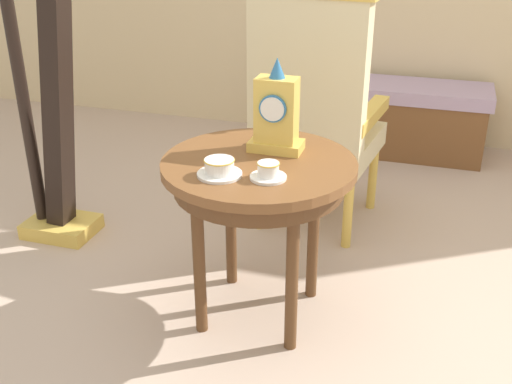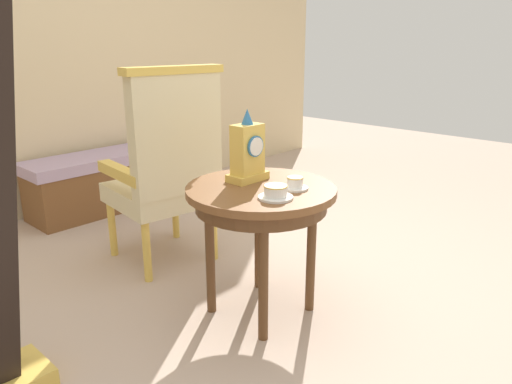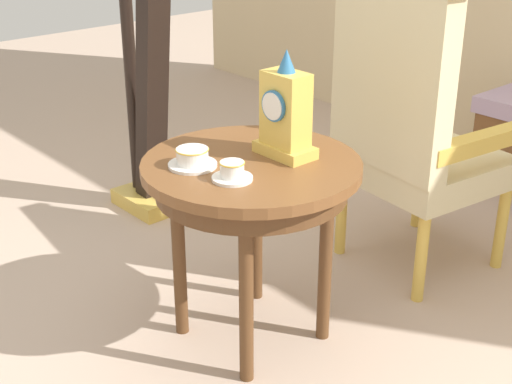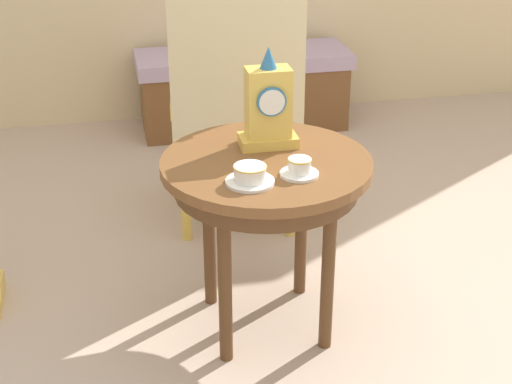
# 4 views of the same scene
# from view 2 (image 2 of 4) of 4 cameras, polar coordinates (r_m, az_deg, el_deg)

# --- Properties ---
(ground_plane) EXTENTS (10.00, 10.00, 0.00)m
(ground_plane) POSITION_cam_2_polar(r_m,az_deg,el_deg) (2.48, 3.05, -13.32)
(ground_plane) COLOR #BCA38E
(wall_back) EXTENTS (6.00, 0.10, 2.80)m
(wall_back) POSITION_cam_2_polar(r_m,az_deg,el_deg) (3.96, -23.74, 18.01)
(wall_back) COLOR beige
(wall_back) RESTS_ON ground
(side_table) EXTENTS (0.68, 0.68, 0.63)m
(side_table) POSITION_cam_2_polar(r_m,az_deg,el_deg) (2.22, 0.59, -1.27)
(side_table) COLOR brown
(side_table) RESTS_ON ground
(teacup_left) EXTENTS (0.15, 0.15, 0.06)m
(teacup_left) POSITION_cam_2_polar(r_m,az_deg,el_deg) (2.03, 2.32, -0.05)
(teacup_left) COLOR white
(teacup_left) RESTS_ON side_table
(teacup_right) EXTENTS (0.12, 0.12, 0.06)m
(teacup_right) POSITION_cam_2_polar(r_m,az_deg,el_deg) (2.16, 4.59, 0.96)
(teacup_right) COLOR white
(teacup_right) RESTS_ON side_table
(mantel_clock) EXTENTS (0.19, 0.11, 0.34)m
(mantel_clock) POSITION_cam_2_polar(r_m,az_deg,el_deg) (2.26, -0.98, 4.66)
(mantel_clock) COLOR gold
(mantel_clock) RESTS_ON side_table
(armchair) EXTENTS (0.60, 0.59, 1.14)m
(armchair) POSITION_cam_2_polar(r_m,az_deg,el_deg) (2.77, -10.35, 3.04)
(armchair) COLOR beige
(armchair) RESTS_ON ground
(window_bench) EXTENTS (1.19, 0.40, 0.44)m
(window_bench) POSITION_cam_2_polar(r_m,az_deg,el_deg) (3.93, -17.27, 1.24)
(window_bench) COLOR #B299B7
(window_bench) RESTS_ON ground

